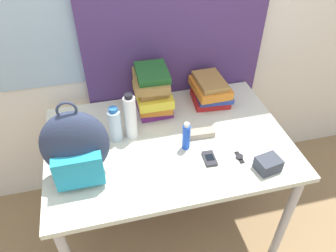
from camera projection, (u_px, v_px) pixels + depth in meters
The scene contains 13 objects.
wall_back at pixel (145, 17), 1.87m from camera, with size 6.00×0.06×2.50m.
curtain_blue at pixel (176, 18), 1.86m from camera, with size 1.11×0.04×2.50m.
desk at pixel (168, 151), 1.84m from camera, with size 1.31×0.88×0.77m.
backpack at pixel (76, 147), 1.49m from camera, with size 0.31×0.21×0.43m.
book_stack_left at pixel (152, 91), 1.91m from camera, with size 0.23×0.28×0.27m.
book_stack_center at pixel (211, 90), 2.01m from camera, with size 0.24×0.26×0.16m.
water_bottle at pixel (115, 125), 1.73m from camera, with size 0.07×0.07×0.21m.
sports_bottle at pixel (131, 117), 1.73m from camera, with size 0.06×0.06×0.28m.
sunscreen_bottle at pixel (186, 137), 1.70m from camera, with size 0.04×0.04×0.17m.
cell_phone at pixel (210, 159), 1.67m from camera, with size 0.06×0.10×0.02m.
sunglasses_case at pixel (201, 133), 1.80m from camera, with size 0.15×0.06×0.04m.
camera_pouch at pixel (268, 164), 1.61m from camera, with size 0.13×0.11×0.07m.
wristwatch at pixel (239, 157), 1.68m from camera, with size 0.04×0.08×0.01m.
Camera 1 is at (-0.31, -0.83, 1.99)m, focal length 35.00 mm.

